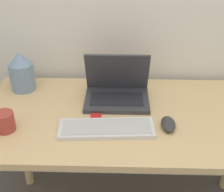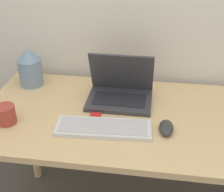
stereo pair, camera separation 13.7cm
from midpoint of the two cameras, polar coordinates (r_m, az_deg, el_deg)
name	(u,v)px [view 1 (the left image)]	position (r m, az deg, el deg)	size (l,w,h in m)	color
desk	(130,130)	(1.48, 0.63, -6.29)	(1.39, 0.70, 0.76)	tan
laptop	(117,90)	(1.52, -1.68, 1.05)	(0.31, 0.23, 0.24)	#333338
keyboard	(106,128)	(1.33, -4.00, -6.02)	(0.41, 0.16, 0.02)	silver
mouse	(168,124)	(1.35, 7.39, -5.18)	(0.06, 0.11, 0.03)	#2D2D2D
vase	(21,72)	(1.67, -18.52, 4.19)	(0.12, 0.12, 0.20)	slate
mp3_player	(96,117)	(1.41, -5.78, -3.92)	(0.05, 0.05, 0.01)	red
mug	(4,122)	(1.41, -21.77, -4.47)	(0.09, 0.09, 0.08)	#9E382D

